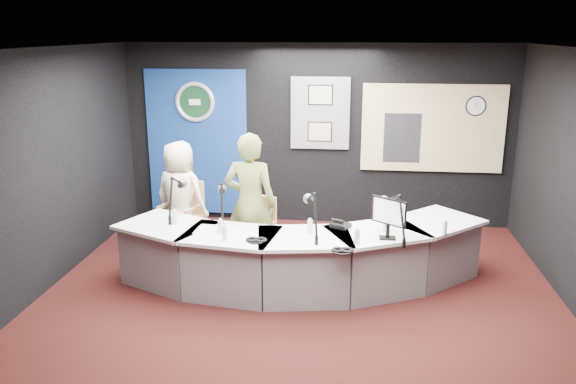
# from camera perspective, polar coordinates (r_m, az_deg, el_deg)

# --- Properties ---
(ground) EXTENTS (6.00, 6.00, 0.00)m
(ground) POSITION_cam_1_polar(r_m,az_deg,el_deg) (6.60, 0.96, -11.20)
(ground) COLOR black
(ground) RESTS_ON ground
(ceiling) EXTENTS (6.00, 6.00, 0.02)m
(ceiling) POSITION_cam_1_polar(r_m,az_deg,el_deg) (5.88, 1.09, 13.90)
(ceiling) COLOR silver
(ceiling) RESTS_ON ground
(wall_back) EXTENTS (6.00, 0.02, 2.80)m
(wall_back) POSITION_cam_1_polar(r_m,az_deg,el_deg) (9.01, 2.86, 5.60)
(wall_back) COLOR black
(wall_back) RESTS_ON ground
(wall_front) EXTENTS (6.00, 0.02, 2.80)m
(wall_front) POSITION_cam_1_polar(r_m,az_deg,el_deg) (3.31, -4.09, -13.04)
(wall_front) COLOR black
(wall_front) RESTS_ON ground
(wall_left) EXTENTS (0.02, 6.00, 2.80)m
(wall_left) POSITION_cam_1_polar(r_m,az_deg,el_deg) (7.03, -24.12, 1.29)
(wall_left) COLOR black
(wall_left) RESTS_ON ground
(broadcast_desk) EXTENTS (4.50, 1.90, 0.75)m
(broadcast_desk) POSITION_cam_1_polar(r_m,az_deg,el_deg) (6.94, 1.00, -6.37)
(broadcast_desk) COLOR silver
(broadcast_desk) RESTS_ON ground
(backdrop_panel) EXTENTS (1.60, 0.05, 2.30)m
(backdrop_panel) POSITION_cam_1_polar(r_m,az_deg,el_deg) (9.32, -8.95, 4.83)
(backdrop_panel) COLOR navy
(backdrop_panel) RESTS_ON wall_back
(agency_seal) EXTENTS (0.63, 0.07, 0.63)m
(agency_seal) POSITION_cam_1_polar(r_m,az_deg,el_deg) (9.18, -9.19, 8.77)
(agency_seal) COLOR silver
(agency_seal) RESTS_ON backdrop_panel
(seal_center) EXTENTS (0.48, 0.01, 0.48)m
(seal_center) POSITION_cam_1_polar(r_m,az_deg,el_deg) (9.19, -9.18, 8.77)
(seal_center) COLOR #0E341A
(seal_center) RESTS_ON backdrop_panel
(pinboard) EXTENTS (0.90, 0.04, 1.10)m
(pinboard) POSITION_cam_1_polar(r_m,az_deg,el_deg) (8.92, 3.20, 7.77)
(pinboard) COLOR slate
(pinboard) RESTS_ON wall_back
(framed_photo_upper) EXTENTS (0.34, 0.02, 0.27)m
(framed_photo_upper) POSITION_cam_1_polar(r_m,az_deg,el_deg) (8.86, 3.21, 9.54)
(framed_photo_upper) COLOR #9C8F72
(framed_photo_upper) RESTS_ON pinboard
(framed_photo_lower) EXTENTS (0.34, 0.02, 0.27)m
(framed_photo_lower) POSITION_cam_1_polar(r_m,az_deg,el_deg) (8.94, 3.16, 5.96)
(framed_photo_lower) COLOR #9C8F72
(framed_photo_lower) RESTS_ON pinboard
(booth_window_frame) EXTENTS (2.12, 0.06, 1.32)m
(booth_window_frame) POSITION_cam_1_polar(r_m,az_deg,el_deg) (9.02, 14.09, 6.12)
(booth_window_frame) COLOR #CEB581
(booth_window_frame) RESTS_ON wall_back
(booth_glow) EXTENTS (2.00, 0.02, 1.20)m
(booth_glow) POSITION_cam_1_polar(r_m,az_deg,el_deg) (9.01, 14.09, 6.11)
(booth_glow) COLOR #DDBD8C
(booth_glow) RESTS_ON booth_window_frame
(equipment_rack) EXTENTS (0.55, 0.02, 0.75)m
(equipment_rack) POSITION_cam_1_polar(r_m,az_deg,el_deg) (8.97, 11.19, 5.27)
(equipment_rack) COLOR black
(equipment_rack) RESTS_ON booth_window_frame
(wall_clock) EXTENTS (0.28, 0.01, 0.28)m
(wall_clock) POSITION_cam_1_polar(r_m,az_deg,el_deg) (9.04, 18.07, 8.09)
(wall_clock) COLOR white
(wall_clock) RESTS_ON booth_window_frame
(armchair_left) EXTENTS (0.61, 0.61, 0.86)m
(armchair_left) POSITION_cam_1_polar(r_m,az_deg,el_deg) (8.19, -10.49, -2.72)
(armchair_left) COLOR #B07E50
(armchair_left) RESTS_ON ground
(armchair_right) EXTENTS (0.63, 0.63, 0.85)m
(armchair_right) POSITION_cam_1_polar(r_m,az_deg,el_deg) (7.35, -3.68, -4.72)
(armchair_right) COLOR #B07E50
(armchair_right) RESTS_ON ground
(draped_jacket) EXTENTS (0.51, 0.25, 0.70)m
(draped_jacket) POSITION_cam_1_polar(r_m,az_deg,el_deg) (8.38, -10.73, -0.95)
(draped_jacket) COLOR slate
(draped_jacket) RESTS_ON armchair_left
(person_man) EXTENTS (0.85, 0.67, 1.54)m
(person_man) POSITION_cam_1_polar(r_m,az_deg,el_deg) (8.09, -10.61, -0.43)
(person_man) COLOR beige
(person_man) RESTS_ON ground
(person_woman) EXTENTS (0.69, 0.48, 1.80)m
(person_woman) POSITION_cam_1_polar(r_m,az_deg,el_deg) (7.19, -3.75, -1.18)
(person_woman) COLOR olive
(person_woman) RESTS_ON ground
(computer_monitor) EXTENTS (0.35, 0.28, 0.29)m
(computer_monitor) POSITION_cam_1_polar(r_m,az_deg,el_deg) (6.42, 9.92, -1.89)
(computer_monitor) COLOR black
(computer_monitor) RESTS_ON broadcast_desk
(desk_phone) EXTENTS (0.26, 0.25, 0.05)m
(desk_phone) POSITION_cam_1_polar(r_m,az_deg,el_deg) (6.81, 5.21, -3.30)
(desk_phone) COLOR black
(desk_phone) RESTS_ON broadcast_desk
(headphones_near) EXTENTS (0.24, 0.24, 0.04)m
(headphones_near) POSITION_cam_1_polar(r_m,az_deg,el_deg) (6.09, 5.39, -5.74)
(headphones_near) COLOR black
(headphones_near) RESTS_ON broadcast_desk
(headphones_far) EXTENTS (0.22, 0.22, 0.04)m
(headphones_far) POSITION_cam_1_polar(r_m,az_deg,el_deg) (6.35, -3.14, -4.75)
(headphones_far) COLOR black
(headphones_far) RESTS_ON broadcast_desk
(paper_stack) EXTENTS (0.25, 0.35, 0.00)m
(paper_stack) POSITION_cam_1_polar(r_m,az_deg,el_deg) (6.78, -8.05, -3.67)
(paper_stack) COLOR white
(paper_stack) RESTS_ON broadcast_desk
(notepad) EXTENTS (0.27, 0.33, 0.00)m
(notepad) POSITION_cam_1_polar(r_m,az_deg,el_deg) (6.54, -6.23, -4.34)
(notepad) COLOR white
(notepad) RESTS_ON broadcast_desk
(boom_mic_a) EXTENTS (0.16, 0.74, 0.60)m
(boom_mic_a) POSITION_cam_1_polar(r_m,az_deg,el_deg) (7.23, -11.02, -0.10)
(boom_mic_a) COLOR black
(boom_mic_a) RESTS_ON broadcast_desk
(boom_mic_b) EXTENTS (0.25, 0.73, 0.60)m
(boom_mic_b) POSITION_cam_1_polar(r_m,az_deg,el_deg) (6.88, -6.51, -0.71)
(boom_mic_b) COLOR black
(boom_mic_b) RESTS_ON broadcast_desk
(boom_mic_c) EXTENTS (0.26, 0.72, 0.60)m
(boom_mic_c) POSITION_cam_1_polar(r_m,az_deg,el_deg) (6.45, 2.41, -1.77)
(boom_mic_c) COLOR black
(boom_mic_c) RESTS_ON broadcast_desk
(boom_mic_d) EXTENTS (0.32, 0.71, 0.60)m
(boom_mic_d) POSITION_cam_1_polar(r_m,az_deg,el_deg) (6.47, 10.42, -1.96)
(boom_mic_d) COLOR black
(boom_mic_d) RESTS_ON broadcast_desk
(water_bottles) EXTENTS (3.21, 0.57, 0.18)m
(water_bottles) POSITION_cam_1_polar(r_m,az_deg,el_deg) (6.50, 1.64, -3.57)
(water_bottles) COLOR silver
(water_bottles) RESTS_ON broadcast_desk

